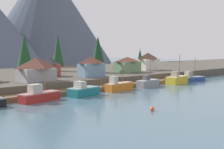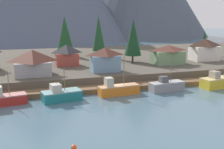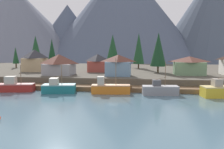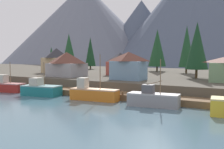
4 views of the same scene
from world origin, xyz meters
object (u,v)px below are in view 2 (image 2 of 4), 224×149
Objects in this scene: fishing_boat_grey at (166,86)px; conifer_mid_right at (65,33)px; fishing_boat_red at (1,99)px; channel_buoy at (74,147)px; house_red at (67,55)px; conifer_centre at (204,41)px; house_green at (168,54)px; house_blue at (105,59)px; conifer_near_right at (133,37)px; house_white at (204,49)px; fishing_boat_orange at (118,89)px; fishing_boat_yellow at (218,82)px; house_grey at (33,62)px; fishing_boat_teal at (61,95)px; conifer_back_right at (99,33)px.

fishing_boat_grey is 0.60× the size of conifer_mid_right.
channel_buoy is at bearing -75.19° from fishing_boat_red.
conifer_centre is at bearing 8.72° from house_red.
house_green is at bearing -147.97° from conifer_centre.
house_blue reaches higher than house_red.
conifer_mid_right is at bearing 83.47° from house_red.
conifer_near_right is (10.84, 10.33, 4.03)m from house_blue.
house_blue reaches higher than fishing_boat_red.
house_red is 0.50× the size of conifer_near_right.
house_white is 11.55× the size of channel_buoy.
conifer_centre is at bearing 29.97° from fishing_boat_orange.
conifer_centre reaches higher than fishing_boat_orange.
house_red is (-29.63, 22.30, 4.07)m from fishing_boat_yellow.
fishing_boat_yellow is (44.26, -0.24, 0.08)m from fishing_boat_red.
fishing_boat_red is at bearing -115.58° from house_grey.
fishing_boat_orange is 20.11m from house_grey.
house_blue is at bearing 36.33° from fishing_boat_teal.
house_grey is (-4.44, 12.59, 4.24)m from fishing_boat_teal.
conifer_mid_right is 62.48m from channel_buoy.
conifer_back_right reaches higher than fishing_boat_red.
house_grey is at bearing -171.75° from house_white.
fishing_boat_yellow is 1.06× the size of house_white.
conifer_back_right is at bearing 167.34° from conifer_centre.
conifer_near_right reaches higher than fishing_boat_teal.
conifer_centre is at bearing 39.17° from fishing_boat_grey.
house_white is 0.68× the size of conifer_near_right.
fishing_boat_orange is 1.01× the size of house_green.
house_red is at bearing 46.46° from fishing_boat_red.
channel_buoy is (-31.54, -37.32, -4.73)m from house_green.
fishing_boat_grey is at bearing 42.37° from channel_buoy.
house_green is at bearing -54.22° from conifer_back_right.
house_white is 21.44m from conifer_near_right.
house_blue is at bearing -155.86° from conifer_centre.
house_red is 0.75× the size of conifer_centre.
fishing_boat_teal is (10.35, -0.24, -0.03)m from fishing_boat_red.
conifer_centre is at bearing 13.93° from conifer_near_right.
house_green is 34.36m from conifer_mid_right.
house_blue is (-22.17, 12.19, 4.10)m from fishing_boat_yellow.
fishing_boat_red is at bearing -145.91° from conifer_near_right.
fishing_boat_grey is 30.72m from channel_buoy.
fishing_boat_teal is at bearing -100.85° from house_red.
fishing_boat_teal is 1.26× the size of house_red.
channel_buoy is (-5.22, -42.40, -4.96)m from house_red.
conifer_near_right reaches higher than house_blue.
fishing_boat_grey is at bearing -92.18° from conifer_near_right.
fishing_boat_yellow is 33.89m from conifer_centre.
conifer_back_right reaches higher than house_blue.
conifer_back_right is (-5.27, 36.21, 8.62)m from fishing_boat_grey.
fishing_boat_teal is 21.75m from fishing_boat_grey.
fishing_boat_orange is 25.99m from conifer_near_right.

